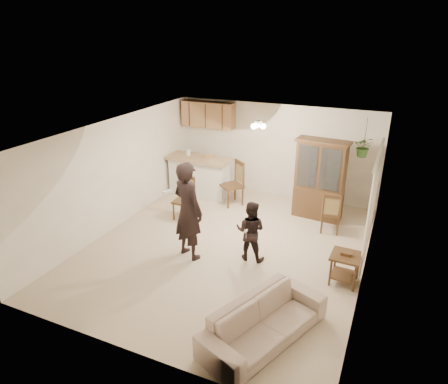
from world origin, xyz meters
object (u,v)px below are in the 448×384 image
at_px(sofa, 265,318).
at_px(child, 250,228).
at_px(chair_hutch_right, 330,220).
at_px(adult, 188,216).
at_px(china_hutch, 320,180).
at_px(chair_hutch_left, 232,192).
at_px(side_table, 345,268).
at_px(chair_bar, 184,207).

distance_m(sofa, child, 2.26).
xyz_separation_m(child, chair_hutch_right, (1.25, 1.84, -0.40)).
distance_m(adult, chair_hutch_right, 3.35).
bearing_deg(china_hutch, child, -103.08).
bearing_deg(chair_hutch_left, side_table, 2.93).
height_order(adult, side_table, adult).
relative_size(adult, china_hutch, 0.93).
bearing_deg(child, china_hutch, -112.18).
bearing_deg(china_hutch, adult, -119.37).
height_order(sofa, child, child).
height_order(chair_bar, chair_hutch_left, chair_hutch_left).
relative_size(chair_bar, chair_hutch_left, 0.89).
height_order(child, chair_bar, child).
relative_size(sofa, child, 1.39).
relative_size(child, chair_hutch_left, 1.17).
height_order(child, chair_hutch_right, child).
distance_m(child, chair_bar, 2.39).
distance_m(sofa, chair_hutch_left, 4.95).
bearing_deg(china_hutch, chair_hutch_left, -171.00).
height_order(adult, chair_hutch_right, adult).
bearing_deg(adult, chair_hutch_left, -64.19).
relative_size(adult, side_table, 2.83).
bearing_deg(chair_bar, sofa, -46.33).
relative_size(child, chair_hutch_right, 1.40).
height_order(adult, china_hutch, china_hutch).
bearing_deg(chair_bar, chair_hutch_left, 59.03).
bearing_deg(sofa, child, 47.99).
height_order(sofa, adult, adult).
bearing_deg(child, chair_hutch_left, -62.99).
bearing_deg(child, adult, 15.08).
height_order(adult, chair_hutch_left, adult).
relative_size(china_hutch, chair_hutch_left, 1.68).
xyz_separation_m(child, side_table, (1.85, -0.08, -0.38)).
bearing_deg(chair_hutch_left, sofa, -21.84).
xyz_separation_m(side_table, chair_bar, (-3.95, 1.14, -0.01)).
bearing_deg(chair_hutch_right, side_table, 99.51).
bearing_deg(side_table, chair_hutch_right, 107.38).
relative_size(adult, chair_bar, 1.75).
distance_m(sofa, chair_bar, 4.36).
distance_m(china_hutch, side_table, 2.82).
bearing_deg(chair_bar, child, -28.28).
relative_size(sofa, china_hutch, 0.97).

